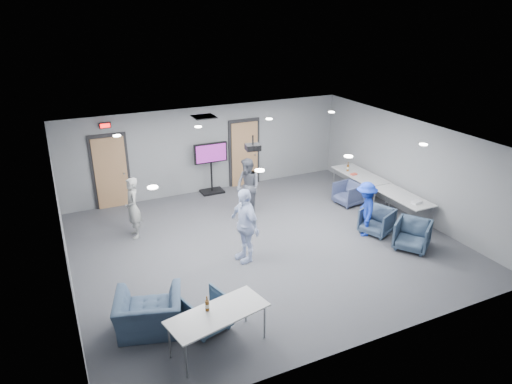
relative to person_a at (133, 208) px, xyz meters
name	(u,v)px	position (x,y,z in m)	size (l,w,h in m)	color
floor	(264,244)	(2.83, -1.78, -0.80)	(9.00, 9.00, 0.00)	#3E4046
ceiling	(265,139)	(2.83, -1.78, 1.90)	(9.00, 9.00, 0.00)	white
wall_back	(209,149)	(2.83, 2.22, 0.55)	(9.00, 0.02, 2.70)	slate
wall_front	(371,279)	(2.83, -5.78, 0.55)	(9.00, 0.02, 2.70)	slate
wall_left	(63,231)	(-1.67, -1.78, 0.55)	(0.02, 8.00, 2.70)	slate
wall_right	(410,168)	(7.33, -1.78, 0.55)	(0.02, 8.00, 2.70)	slate
door_left	(111,172)	(-0.17, 2.17, 0.27)	(1.06, 0.17, 2.24)	black
door_right	(244,153)	(4.03, 2.17, 0.27)	(1.06, 0.17, 2.24)	black
exit_sign	(105,125)	(-0.17, 2.15, 1.65)	(0.32, 0.08, 0.16)	black
hvac_diffuser	(204,117)	(2.33, 1.02, 1.89)	(0.60, 0.60, 0.03)	black
downlights	(265,140)	(2.83, -1.78, 1.89)	(6.18, 3.78, 0.02)	white
person_a	(133,208)	(0.00, 0.00, 0.00)	(0.58, 0.38, 1.59)	#969996
person_b	(248,187)	(3.22, 0.09, 0.01)	(0.78, 0.61, 1.60)	#575B68
person_c	(245,225)	(2.09, -2.25, 0.10)	(1.04, 0.44, 1.78)	silver
person_d	(366,209)	(5.38, -2.41, -0.08)	(0.93, 0.53, 1.44)	#1B37B1
chair_right_a	(348,194)	(6.18, -0.62, -0.46)	(0.71, 0.73, 0.66)	#3D476A
chair_right_b	(377,221)	(5.73, -2.48, -0.45)	(0.73, 0.75, 0.69)	#394B63
chair_right_c	(412,235)	(5.98, -3.50, -0.43)	(0.78, 0.80, 0.73)	#314155
chair_front_a	(206,312)	(0.46, -4.18, -0.46)	(0.72, 0.74, 0.67)	#3D5469
chair_front_b	(149,313)	(-0.50, -3.84, -0.42)	(1.16, 1.02, 0.76)	#3B4D66
table_right_a	(360,175)	(6.83, -0.27, -0.11)	(0.81, 1.95, 0.73)	silver
table_right_b	(403,198)	(6.83, -2.17, -0.11)	(0.74, 1.78, 0.73)	silver
table_front_left	(218,315)	(0.48, -4.78, -0.11)	(1.85, 1.08, 0.73)	silver
bottle_front	(207,305)	(0.34, -4.65, 0.04)	(0.07, 0.07, 0.29)	#5A340F
bottle_right	(348,168)	(6.64, 0.13, 0.04)	(0.08, 0.08, 0.30)	#5A340F
snack_box	(354,174)	(6.61, -0.23, -0.04)	(0.19, 0.13, 0.04)	#CE4433
wrapper	(417,202)	(6.81, -2.68, -0.04)	(0.25, 0.17, 0.06)	silver
tv_stand	(211,165)	(2.80, 1.96, 0.12)	(1.06, 0.50, 1.62)	black
projector	(253,147)	(2.73, -1.32, 1.61)	(0.39, 0.36, 0.36)	black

